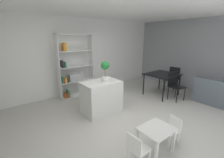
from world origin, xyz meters
TOP-DOWN VIEW (x-y plane):
  - ground_plane at (0.00, 0.00)m, footprint 10.20×10.20m
  - ceiling_slab at (0.00, 0.00)m, footprint 7.41×5.46m
  - back_partition at (0.00, 2.70)m, footprint 7.41×0.06m
  - right_partition_gray at (3.67, 0.00)m, footprint 0.06×5.46m
  - kitchen_island at (-0.19, 0.78)m, footprint 1.01×0.67m
  - potted_plant_on_island at (-0.09, 0.74)m, footprint 0.23×0.23m
  - open_bookshelf at (-0.28, 2.36)m, footprint 1.23×0.32m
  - child_table at (-0.30, -1.11)m, footprint 0.59×0.49m
  - child_chair_left at (-0.79, -1.12)m, footprint 0.31×0.31m
  - child_chair_right at (0.19, -1.12)m, footprint 0.35×0.35m
  - dining_table at (2.23, 0.53)m, footprint 1.07×0.94m
  - dining_chair_near at (2.24, 0.04)m, footprint 0.49×0.46m
  - dining_chair_window_side at (2.98, 0.55)m, footprint 0.47×0.46m

SIDE VIEW (x-z plane):
  - ground_plane at x=0.00m, z-range 0.00..0.00m
  - child_chair_right at x=0.19m, z-range 0.03..0.55m
  - child_chair_left at x=-0.79m, z-range 0.03..0.62m
  - child_table at x=-0.30m, z-range 0.16..0.66m
  - kitchen_island at x=-0.19m, z-range 0.00..0.88m
  - dining_chair_window_side at x=2.98m, z-range 0.08..1.00m
  - dining_chair_near at x=2.24m, z-range 0.09..1.02m
  - dining_table at x=2.23m, z-range 0.31..1.10m
  - open_bookshelf at x=-0.28m, z-range -0.12..2.01m
  - potted_plant_on_island at x=-0.09m, z-range 0.94..1.49m
  - back_partition at x=0.00m, z-range 0.00..2.70m
  - right_partition_gray at x=3.67m, z-range 0.00..2.70m
  - ceiling_slab at x=0.00m, z-range 2.70..2.76m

